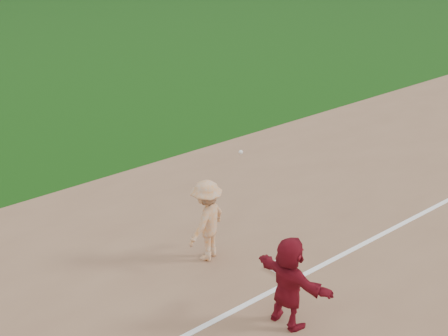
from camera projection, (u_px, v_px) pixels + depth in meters
ground at (272, 256)px, 10.65m from camera, size 160.00×160.00×0.00m
foul_line at (302, 275)px, 10.07m from camera, size 60.00×0.10×0.01m
first_base at (282, 267)px, 10.25m from camera, size 0.44×0.44×0.09m
base_runner at (289, 282)px, 8.62m from camera, size 0.61×1.49×1.56m
first_base_play at (207, 221)px, 10.26m from camera, size 1.18×0.95×2.15m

